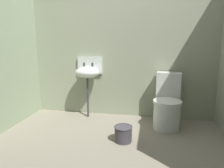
% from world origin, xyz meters
% --- Properties ---
extents(ground_plane, '(3.39, 2.46, 0.08)m').
position_xyz_m(ground_plane, '(0.00, 0.00, -0.04)').
color(ground_plane, gray).
extents(wall_back, '(3.39, 0.10, 2.20)m').
position_xyz_m(wall_back, '(0.00, 1.08, 1.10)').
color(wall_back, '#97A083').
rests_on(wall_back, ground).
extents(toilet_near_wall, '(0.43, 0.62, 0.78)m').
position_xyz_m(toilet_near_wall, '(0.74, 0.68, 0.32)').
color(toilet_near_wall, white).
rests_on(toilet_near_wall, ground).
extents(sink, '(0.42, 0.35, 0.99)m').
position_xyz_m(sink, '(-0.52, 0.87, 0.75)').
color(sink, '#413E46').
rests_on(sink, ground).
extents(bucket, '(0.23, 0.23, 0.20)m').
position_xyz_m(bucket, '(0.18, 0.08, 0.11)').
color(bucket, '#413E46').
rests_on(bucket, ground).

